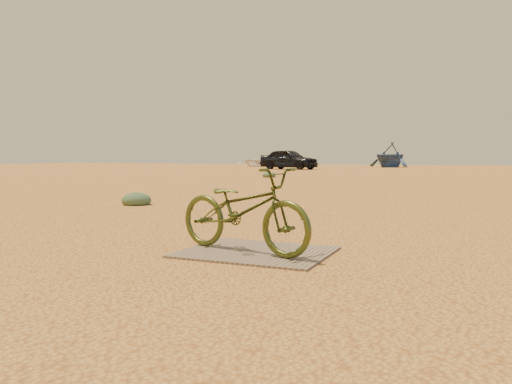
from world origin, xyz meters
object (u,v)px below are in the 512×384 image
at_px(boat_near_left, 256,161).
at_px(plywood_board, 256,252).
at_px(bicycle, 243,210).
at_px(boat_far_left, 390,155).
at_px(car, 289,159).

bearing_deg(boat_near_left, plywood_board, -95.73).
bearing_deg(boat_near_left, bicycle, -95.89).
bearing_deg(boat_far_left, plywood_board, -59.41).
xyz_separation_m(plywood_board, bicycle, (-0.11, -0.08, 0.43)).
distance_m(plywood_board, bicycle, 0.45).
bearing_deg(boat_far_left, boat_near_left, -153.16).
bearing_deg(bicycle, car, 33.67).
relative_size(plywood_board, bicycle, 0.90).
distance_m(plywood_board, car, 34.87).
relative_size(bicycle, boat_far_left, 0.35).
relative_size(boat_near_left, boat_far_left, 1.16).
distance_m(car, boat_near_left, 12.90).
relative_size(car, boat_far_left, 1.02).
height_order(plywood_board, boat_far_left, boat_far_left).
height_order(car, boat_near_left, car).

